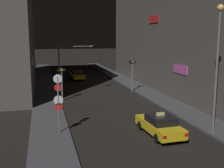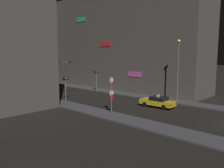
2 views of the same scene
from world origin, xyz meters
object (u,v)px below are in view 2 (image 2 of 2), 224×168
traffic_light_overhead (60,71)px  sign_pole_left (112,93)px  traffic_light_left_kerb (66,84)px  far_car (38,85)px  taxi (158,102)px  traffic_light_right_kerb (96,77)px  street_lamp_near_block (178,63)px

traffic_light_overhead → sign_pole_left: 14.00m
traffic_light_overhead → sign_pole_left: size_ratio=1.44×
traffic_light_left_kerb → sign_pole_left: sign_pole_left is taller
traffic_light_overhead → far_car: bearing=79.9°
taxi → sign_pole_left: sign_pole_left is taller
sign_pole_left → far_car: bearing=79.8°
far_car → sign_pole_left: bearing=-100.2°
sign_pole_left → traffic_light_right_kerb: bearing=53.3°
taxi → traffic_light_right_kerb: (2.97, 14.79, 2.07)m
sign_pole_left → street_lamp_near_block: street_lamp_near_block is taller
taxi → far_car: taxi is taller
street_lamp_near_block → far_car: bearing=102.2°
taxi → traffic_light_overhead: (-4.20, 15.53, 3.44)m
traffic_light_right_kerb → street_lamp_near_block: size_ratio=0.46×
traffic_light_overhead → street_lamp_near_block: (7.85, -16.32, 1.38)m
taxi → traffic_light_right_kerb: traffic_light_right_kerb is taller
taxi → traffic_light_overhead: 16.46m
traffic_light_left_kerb → taxi: bearing=-64.6°
far_car → street_lamp_near_block: 28.32m
traffic_light_right_kerb → sign_pole_left: (-9.64, -12.93, -0.30)m
far_car → traffic_light_left_kerb: bearing=-103.4°
far_car → traffic_light_left_kerb: (-3.44, -14.46, 1.81)m
traffic_light_overhead → traffic_light_right_kerb: 7.34m
taxi → sign_pole_left: 7.15m
traffic_light_left_kerb → traffic_light_overhead: bearing=66.9°
far_car → traffic_light_left_kerb: size_ratio=1.28×
far_car → sign_pole_left: sign_pole_left is taller
taxi → traffic_light_right_kerb: 15.22m
traffic_light_right_kerb → street_lamp_near_block: street_lamp_near_block is taller
traffic_light_overhead → sign_pole_left: (-2.47, -13.68, -1.67)m
traffic_light_right_kerb → taxi: bearing=-101.3°
traffic_light_overhead → traffic_light_left_kerb: 4.15m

